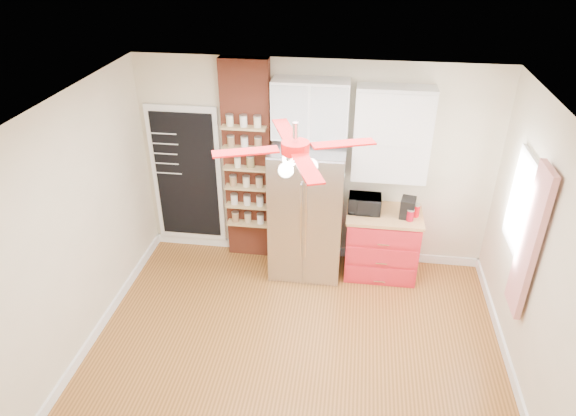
# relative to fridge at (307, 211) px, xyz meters

# --- Properties ---
(floor) EXTENTS (4.50, 4.50, 0.00)m
(floor) POSITION_rel_fridge_xyz_m (0.05, -1.63, -0.88)
(floor) COLOR #9C6027
(floor) RESTS_ON ground
(ceiling) EXTENTS (4.50, 4.50, 0.00)m
(ceiling) POSITION_rel_fridge_xyz_m (0.05, -1.63, 1.83)
(ceiling) COLOR white
(ceiling) RESTS_ON wall_back
(wall_back) EXTENTS (4.50, 0.02, 2.70)m
(wall_back) POSITION_rel_fridge_xyz_m (0.05, 0.37, 0.48)
(wall_back) COLOR beige
(wall_back) RESTS_ON floor
(wall_left) EXTENTS (0.02, 4.00, 2.70)m
(wall_left) POSITION_rel_fridge_xyz_m (-2.20, -1.63, 0.48)
(wall_left) COLOR beige
(wall_left) RESTS_ON floor
(wall_right) EXTENTS (0.02, 4.00, 2.70)m
(wall_right) POSITION_rel_fridge_xyz_m (2.30, -1.63, 0.48)
(wall_right) COLOR beige
(wall_right) RESTS_ON floor
(chalkboard) EXTENTS (0.95, 0.05, 1.95)m
(chalkboard) POSITION_rel_fridge_xyz_m (-1.65, 0.33, 0.23)
(chalkboard) COLOR white
(chalkboard) RESTS_ON wall_back
(brick_pillar) EXTENTS (0.60, 0.16, 2.70)m
(brick_pillar) POSITION_rel_fridge_xyz_m (-0.80, 0.29, 0.48)
(brick_pillar) COLOR brown
(brick_pillar) RESTS_ON floor
(fridge) EXTENTS (0.90, 0.70, 1.75)m
(fridge) POSITION_rel_fridge_xyz_m (0.00, 0.00, 0.00)
(fridge) COLOR #B2B2B7
(fridge) RESTS_ON floor
(upper_glass_cabinet) EXTENTS (0.90, 0.35, 0.70)m
(upper_glass_cabinet) POSITION_rel_fridge_xyz_m (0.00, 0.20, 1.27)
(upper_glass_cabinet) COLOR white
(upper_glass_cabinet) RESTS_ON wall_back
(red_cabinet) EXTENTS (0.94, 0.64, 0.90)m
(red_cabinet) POSITION_rel_fridge_xyz_m (0.97, 0.05, -0.42)
(red_cabinet) COLOR red
(red_cabinet) RESTS_ON floor
(upper_shelf_unit) EXTENTS (0.90, 0.30, 1.15)m
(upper_shelf_unit) POSITION_rel_fridge_xyz_m (0.97, 0.22, 1.00)
(upper_shelf_unit) COLOR white
(upper_shelf_unit) RESTS_ON wall_back
(window) EXTENTS (0.04, 0.75, 1.05)m
(window) POSITION_rel_fridge_xyz_m (2.28, -0.73, 0.68)
(window) COLOR white
(window) RESTS_ON wall_right
(curtain) EXTENTS (0.06, 0.40, 1.55)m
(curtain) POSITION_rel_fridge_xyz_m (2.23, -1.28, 0.57)
(curtain) COLOR #B51818
(curtain) RESTS_ON wall_right
(ceiling_fan) EXTENTS (1.40, 1.40, 0.44)m
(ceiling_fan) POSITION_rel_fridge_xyz_m (0.05, -1.63, 1.55)
(ceiling_fan) COLOR silver
(ceiling_fan) RESTS_ON ceiling
(toaster_oven) EXTENTS (0.40, 0.27, 0.22)m
(toaster_oven) POSITION_rel_fridge_xyz_m (0.71, 0.06, 0.14)
(toaster_oven) COLOR black
(toaster_oven) RESTS_ON red_cabinet
(coffee_maker) EXTENTS (0.21, 0.24, 0.25)m
(coffee_maker) POSITION_rel_fridge_xyz_m (1.23, 0.01, 0.15)
(coffee_maker) COLOR black
(coffee_maker) RESTS_ON red_cabinet
(canister_left) EXTENTS (0.12, 0.12, 0.14)m
(canister_left) POSITION_rel_fridge_xyz_m (1.26, -0.08, 0.09)
(canister_left) COLOR #A6091D
(canister_left) RESTS_ON red_cabinet
(canister_right) EXTENTS (0.11, 0.11, 0.15)m
(canister_right) POSITION_rel_fridge_xyz_m (1.34, 0.03, 0.10)
(canister_right) COLOR red
(canister_right) RESTS_ON red_cabinet
(pantry_jar_oats) EXTENTS (0.10, 0.10, 0.13)m
(pantry_jar_oats) POSITION_rel_fridge_xyz_m (-0.90, 0.14, 0.56)
(pantry_jar_oats) COLOR beige
(pantry_jar_oats) RESTS_ON brick_pillar
(pantry_jar_beans) EXTENTS (0.12, 0.12, 0.14)m
(pantry_jar_beans) POSITION_rel_fridge_xyz_m (-0.74, 0.16, 0.57)
(pantry_jar_beans) COLOR olive
(pantry_jar_beans) RESTS_ON brick_pillar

